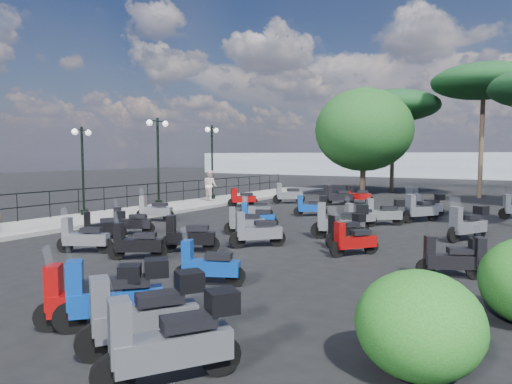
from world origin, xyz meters
The scene contains 43 objects.
ground centered at (0.00, 0.00, 0.00)m, with size 120.00×120.00×0.00m, color black.
sidewalk centered at (-6.50, 3.00, 0.07)m, with size 3.00×30.00×0.15m, color slate.
railing centered at (-7.80, 2.80, 0.90)m, with size 0.04×26.04×1.10m.
lamp_post_0 centered at (-7.40, -2.02, 2.29)m, with size 0.47×1.08×3.75m.
lamp_post_1 centered at (-7.35, 2.44, 2.68)m, with size 0.43×1.30×4.43m.
lamp_post_2 centered at (-7.15, 6.67, 2.59)m, with size 0.42×1.25×4.28m.
pedestrian_far centered at (-6.46, 5.58, 1.02)m, with size 0.84×0.66×1.73m, color beige.
scooter_1 centered at (-2.63, -4.93, 0.45)m, with size 0.99×1.29×1.19m.
scooter_2 centered at (-2.55, -3.85, 0.42)m, with size 1.31×0.96×1.22m.
scooter_3 centered at (-4.14, -1.13, 0.46)m, with size 1.62×0.76×1.34m.
scooter_4 centered at (-4.13, 5.24, 0.43)m, with size 1.12×1.22×1.24m.
scooter_5 centered at (-2.72, 7.79, 0.51)m, with size 1.46×1.28×1.46m.
scooter_6 centered at (-1.43, -6.59, 0.44)m, with size 1.44×0.88×1.26m.
scooter_7 centered at (0.98, -5.00, 0.46)m, with size 1.53×0.93×1.33m.
scooter_8 centered at (0.69, -1.73, 0.42)m, with size 1.26×0.99×1.20m.
scooter_9 centered at (0.62, 3.67, 0.45)m, with size 1.29×1.01×1.20m.
scooter_10 centered at (-1.15, 1.84, 0.41)m, with size 1.37×0.83×1.19m.
scooter_11 centered at (0.00, 8.54, 0.53)m, with size 1.40×1.33×1.40m.
scooter_12 centered at (3.37, -10.10, 0.50)m, with size 1.37×1.20×1.32m.
scooter_13 centered at (0.41, -6.39, 0.43)m, with size 1.36×0.93×1.23m.
scooter_14 centered at (2.17, -3.36, 0.47)m, with size 1.26×1.28×1.35m.
scooter_15 centered at (0.39, -0.49, 0.42)m, with size 1.43×0.81×1.22m.
scooter_16 centered at (3.48, 1.78, 0.41)m, with size 0.99×1.23×1.18m.
scooter_17 centered at (0.56, 9.90, 0.45)m, with size 1.58×0.75×1.30m.
scooter_18 centered at (3.67, -9.88, 0.53)m, with size 1.33×1.43×1.42m.
scooter_19 centered at (3.40, -7.23, 0.42)m, with size 1.42×0.77×1.20m.
scooter_20 centered at (4.99, -2.94, 0.41)m, with size 0.97×1.26×1.19m.
scooter_21 centered at (3.78, -0.80, 0.56)m, with size 1.78×0.97×1.49m.
scooter_22 centered at (4.13, 2.75, 0.50)m, with size 1.47×1.05×1.33m.
scooter_23 centered at (5.05, 6.12, 0.49)m, with size 1.27×1.29×1.31m.
scooter_24 centered at (4.68, -10.25, 0.53)m, with size 1.15×1.56×1.42m.
scooter_25 centered at (7.60, -3.94, 0.45)m, with size 1.37×0.84×1.18m.
scooter_26 centered at (4.34, -1.80, 0.46)m, with size 0.81×1.46×1.23m.
scooter_27 centered at (7.29, 1.01, 0.54)m, with size 1.05×1.63×1.42m.
scooter_28 centered at (5.12, 4.36, 0.51)m, with size 1.14×1.59×1.46m.
scooter_30 centered at (8.56, -3.54, 0.45)m, with size 1.37×0.84×1.18m.
scooter_31 centered at (5.61, -10.72, 0.53)m, with size 1.15×1.56×1.42m.
scooter_32 centered at (-4.13, 5.36, 0.43)m, with size 1.12×1.22×1.24m.
broadleaf_tree centered at (-0.96, 15.13, 4.37)m, with size 6.48×6.48×7.13m.
pine_0 centered at (5.93, 17.20, 7.23)m, with size 6.27×6.27×8.35m.
pine_2 centered at (0.03, 18.57, 6.19)m, with size 6.49×6.49×7.34m.
shrub_near centered at (8.01, -8.96, 0.66)m, with size 1.55×1.55×1.31m, color #174C12.
distant_hills centered at (0.00, 45.00, 1.50)m, with size 70.00×8.00×3.00m, color gray.
Camera 1 is at (9.19, -14.57, 2.71)m, focal length 32.00 mm.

